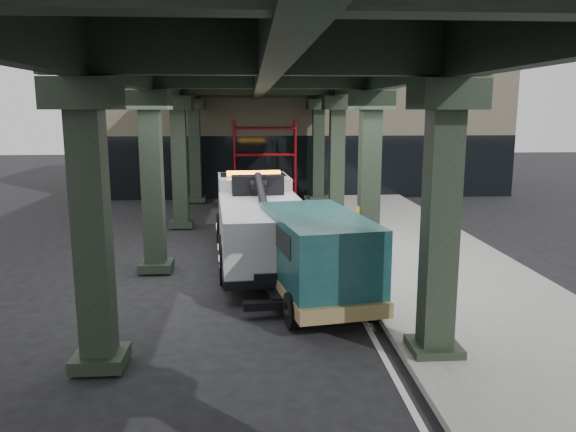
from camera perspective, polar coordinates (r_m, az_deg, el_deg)
name	(u,v)px	position (r m, az deg, el deg)	size (l,w,h in m)	color
ground	(281,292)	(14.20, -0.75, -7.72)	(90.00, 90.00, 0.00)	black
sidewalk	(431,264)	(16.90, 14.35, -4.77)	(5.00, 40.00, 0.15)	gray
lane_stripe	(336,268)	(16.27, 4.89, -5.32)	(0.12, 38.00, 0.01)	silver
viaduct	(261,73)	(15.48, -2.73, 14.31)	(7.40, 32.00, 6.40)	black
building	(296,118)	(33.56, 0.84, 9.90)	(22.00, 10.00, 8.00)	#C6B793
scaffolding	(265,158)	(28.21, -2.36, 5.89)	(3.08, 0.88, 4.00)	#AB0D16
tow_truck	(259,218)	(16.76, -2.98, -0.25)	(2.88, 8.30, 2.68)	black
towed_van	(313,253)	(13.39, 2.59, -3.76)	(2.84, 5.50, 2.13)	#103739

